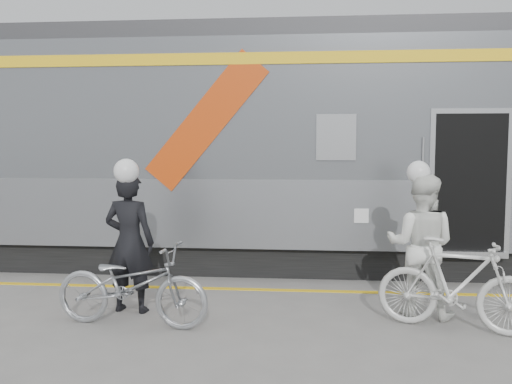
# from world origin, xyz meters

# --- Properties ---
(ground) EXTENTS (90.00, 90.00, 0.00)m
(ground) POSITION_xyz_m (0.00, 0.00, 0.00)
(ground) COLOR slate
(ground) RESTS_ON ground
(train) EXTENTS (24.00, 3.17, 4.10)m
(train) POSITION_xyz_m (0.78, 4.19, 2.05)
(train) COLOR black
(train) RESTS_ON ground
(safety_strip) EXTENTS (24.00, 0.12, 0.01)m
(safety_strip) POSITION_xyz_m (0.00, 2.15, 0.00)
(safety_strip) COLOR yellow
(safety_strip) RESTS_ON ground
(man) EXTENTS (0.70, 0.50, 1.79)m
(man) POSITION_xyz_m (-1.72, 0.99, 0.90)
(man) COLOR black
(man) RESTS_ON ground
(bicycle_left) EXTENTS (1.94, 0.87, 0.99)m
(bicycle_left) POSITION_xyz_m (-1.52, 0.44, 0.49)
(bicycle_left) COLOR #A2A5A9
(bicycle_left) RESTS_ON ground
(woman) EXTENTS (1.03, 0.91, 1.78)m
(woman) POSITION_xyz_m (1.95, 1.17, 0.89)
(woman) COLOR white
(woman) RESTS_ON ground
(bicycle_right) EXTENTS (1.86, 1.05, 1.08)m
(bicycle_right) POSITION_xyz_m (2.25, 0.62, 0.54)
(bicycle_right) COLOR beige
(bicycle_right) RESTS_ON ground
(helmet_man) EXTENTS (0.31, 0.31, 0.31)m
(helmet_man) POSITION_xyz_m (-1.72, 0.99, 1.95)
(helmet_man) COLOR white
(helmet_man) RESTS_ON man
(helmet_woman) EXTENTS (0.28, 0.28, 0.28)m
(helmet_woman) POSITION_xyz_m (1.95, 1.17, 1.92)
(helmet_woman) COLOR white
(helmet_woman) RESTS_ON woman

